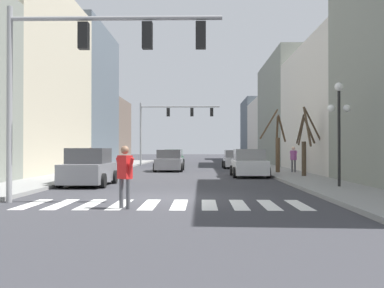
# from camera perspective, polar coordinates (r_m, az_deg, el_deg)

# --- Properties ---
(ground_plane) EXTENTS (240.00, 240.00, 0.00)m
(ground_plane) POSITION_cam_1_polar(r_m,az_deg,el_deg) (15.54, -2.96, -6.86)
(ground_plane) COLOR #38383D
(sidewalk_right) EXTENTS (2.82, 90.00, 0.15)m
(sidewalk_right) POSITION_cam_1_polar(r_m,az_deg,el_deg) (16.44, 20.81, -6.22)
(sidewalk_right) COLOR gray
(sidewalk_right) RESTS_ON ground_plane
(building_row_left) EXTENTS (6.00, 48.89, 13.30)m
(building_row_left) POSITION_cam_1_polar(r_m,az_deg,el_deg) (36.24, -18.48, 5.71)
(building_row_left) COLOR gray
(building_row_left) RESTS_ON ground_plane
(building_row_right) EXTENTS (6.00, 69.61, 10.95)m
(building_row_right) POSITION_cam_1_polar(r_m,az_deg,el_deg) (44.54, 14.04, 3.59)
(building_row_right) COLOR gray
(building_row_right) RESTS_ON ground_plane
(crosswalk_stripes) EXTENTS (8.55, 2.60, 0.01)m
(crosswalk_stripes) POSITION_cam_1_polar(r_m,az_deg,el_deg) (13.74, -3.51, -7.67)
(crosswalk_stripes) COLOR white
(crosswalk_stripes) RESTS_ON ground_plane
(traffic_signal_near) EXTENTS (6.80, 0.28, 6.20)m
(traffic_signal_near) POSITION_cam_1_polar(r_m,az_deg,el_deg) (14.75, -12.99, 10.80)
(traffic_signal_near) COLOR gray
(traffic_signal_near) RESTS_ON ground_plane
(traffic_signal_far) EXTENTS (7.99, 0.28, 6.30)m
(traffic_signal_far) POSITION_cam_1_polar(r_m,az_deg,el_deg) (44.95, -2.76, 3.27)
(traffic_signal_far) COLOR gray
(traffic_signal_far) RESTS_ON ground_plane
(street_lamp_right_corner) EXTENTS (0.95, 0.36, 4.27)m
(street_lamp_right_corner) POSITION_cam_1_polar(r_m,az_deg,el_deg) (19.41, 18.16, 3.80)
(street_lamp_right_corner) COLOR black
(street_lamp_right_corner) RESTS_ON sidewalk_right
(car_driving_toward_lane) EXTENTS (2.14, 4.45, 1.61)m
(car_driving_toward_lane) POSITION_cam_1_polar(r_m,az_deg,el_deg) (33.90, -2.89, -2.19)
(car_driving_toward_lane) COLOR gray
(car_driving_toward_lane) RESTS_ON ground_plane
(car_parked_right_near) EXTENTS (2.01, 4.32, 1.61)m
(car_parked_right_near) POSITION_cam_1_polar(r_m,az_deg,el_deg) (43.88, -2.34, -1.82)
(car_parked_right_near) COLOR #236B38
(car_parked_right_near) RESTS_ON ground_plane
(car_at_intersection) EXTENTS (2.09, 4.25, 1.57)m
(car_at_intersection) POSITION_cam_1_polar(r_m,az_deg,el_deg) (39.24, 5.43, -2.00)
(car_at_intersection) COLOR silver
(car_at_intersection) RESTS_ON ground_plane
(car_parked_right_far) EXTENTS (2.13, 4.20, 1.67)m
(car_parked_right_far) POSITION_cam_1_polar(r_m,az_deg,el_deg) (27.25, 7.27, -2.52)
(car_parked_right_far) COLOR white
(car_parked_right_far) RESTS_ON ground_plane
(car_parked_right_mid) EXTENTS (2.07, 4.11, 1.72)m
(car_parked_right_mid) POSITION_cam_1_polar(r_m,az_deg,el_deg) (21.10, -12.96, -3.02)
(car_parked_right_mid) COLOR gray
(car_parked_right_mid) RESTS_ON ground_plane
(pedestrian_on_right_sidewalk) EXTENTS (0.43, 0.68, 1.69)m
(pedestrian_on_right_sidewalk) POSITION_cam_1_polar(r_m,az_deg,el_deg) (30.29, 12.76, -1.62)
(pedestrian_on_right_sidewalk) COLOR #4C4C51
(pedestrian_on_right_sidewalk) RESTS_ON sidewalk_right
(pedestrian_waiting_at_curb) EXTENTS (0.70, 0.31, 1.63)m
(pedestrian_waiting_at_curb) POSITION_cam_1_polar(r_m,az_deg,el_deg) (32.87, -12.73, -1.60)
(pedestrian_waiting_at_curb) COLOR #4C4C51
(pedestrian_waiting_at_curb) RESTS_ON sidewalk_left
(pedestrian_near_right_corner) EXTENTS (0.63, 0.57, 1.78)m
(pedestrian_near_right_corner) POSITION_cam_1_polar(r_m,az_deg,el_deg) (12.85, -8.53, -3.46)
(pedestrian_near_right_corner) COLOR #4C4C51
(pedestrian_near_right_corner) RESTS_ON ground_plane
(street_tree_right_near) EXTENTS (1.38, 2.65, 3.94)m
(street_tree_right_near) POSITION_cam_1_polar(r_m,az_deg,el_deg) (26.39, 14.21, 0.11)
(street_tree_right_near) COLOR #473828
(street_tree_right_near) RESTS_ON sidewalk_right
(street_tree_left_mid) EXTENTS (1.98, 1.53, 4.17)m
(street_tree_left_mid) POSITION_cam_1_polar(r_m,az_deg,el_deg) (30.17, 10.78, -0.10)
(street_tree_left_mid) COLOR brown
(street_tree_left_mid) RESTS_ON sidewalk_right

